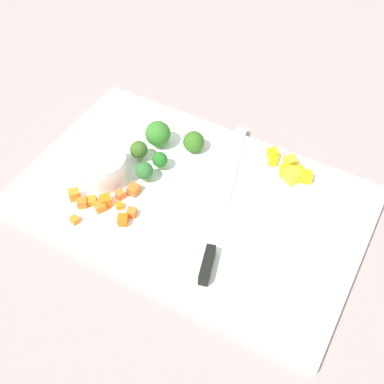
% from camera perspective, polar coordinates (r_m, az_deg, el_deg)
% --- Properties ---
extents(ground_plane, '(4.00, 4.00, 0.00)m').
position_cam_1_polar(ground_plane, '(0.78, 0.00, -1.05)').
color(ground_plane, gray).
extents(cutting_board, '(0.53, 0.33, 0.01)m').
position_cam_1_polar(cutting_board, '(0.78, 0.00, -0.77)').
color(cutting_board, white).
rests_on(cutting_board, ground_plane).
extents(prep_bowl, '(0.07, 0.07, 0.05)m').
position_cam_1_polar(prep_bowl, '(0.79, -9.99, 2.77)').
color(prep_bowl, white).
rests_on(prep_bowl, cutting_board).
extents(chef_knife, '(0.10, 0.32, 0.02)m').
position_cam_1_polar(chef_knife, '(0.74, 3.07, -3.25)').
color(chef_knife, silver).
rests_on(chef_knife, cutting_board).
extents(carrot_dice_0, '(0.02, 0.02, 0.01)m').
position_cam_1_polar(carrot_dice_0, '(0.76, -10.52, -1.67)').
color(carrot_dice_0, orange).
rests_on(carrot_dice_0, cutting_board).
extents(carrot_dice_1, '(0.02, 0.02, 0.02)m').
position_cam_1_polar(carrot_dice_1, '(0.78, -13.36, -0.29)').
color(carrot_dice_1, orange).
rests_on(carrot_dice_1, cutting_board).
extents(carrot_dice_2, '(0.02, 0.02, 0.02)m').
position_cam_1_polar(carrot_dice_2, '(0.77, -9.89, -0.99)').
color(carrot_dice_2, orange).
rests_on(carrot_dice_2, cutting_board).
extents(carrot_dice_3, '(0.02, 0.02, 0.01)m').
position_cam_1_polar(carrot_dice_3, '(0.77, -8.22, -0.33)').
color(carrot_dice_3, orange).
rests_on(carrot_dice_3, cutting_board).
extents(carrot_dice_4, '(0.01, 0.01, 0.01)m').
position_cam_1_polar(carrot_dice_4, '(0.76, -8.32, -1.61)').
color(carrot_dice_4, orange).
rests_on(carrot_dice_4, cutting_board).
extents(carrot_dice_5, '(0.01, 0.01, 0.01)m').
position_cam_1_polar(carrot_dice_5, '(0.76, -13.32, -3.14)').
color(carrot_dice_5, orange).
rests_on(carrot_dice_5, cutting_board).
extents(carrot_dice_6, '(0.02, 0.02, 0.01)m').
position_cam_1_polar(carrot_dice_6, '(0.78, -11.48, -1.00)').
color(carrot_dice_6, orange).
rests_on(carrot_dice_6, cutting_board).
extents(carrot_dice_7, '(0.02, 0.02, 0.01)m').
position_cam_1_polar(carrot_dice_7, '(0.74, -7.97, -3.20)').
color(carrot_dice_7, orange).
rests_on(carrot_dice_7, cutting_board).
extents(carrot_dice_8, '(0.02, 0.02, 0.01)m').
position_cam_1_polar(carrot_dice_8, '(0.75, -6.95, -2.35)').
color(carrot_dice_8, orange).
rests_on(carrot_dice_8, cutting_board).
extents(carrot_dice_9, '(0.02, 0.02, 0.02)m').
position_cam_1_polar(carrot_dice_9, '(0.78, -6.73, 0.27)').
color(carrot_dice_9, orange).
rests_on(carrot_dice_9, cutting_board).
extents(carrot_dice_10, '(0.02, 0.02, 0.01)m').
position_cam_1_polar(carrot_dice_10, '(0.77, -12.51, -1.25)').
color(carrot_dice_10, orange).
rests_on(carrot_dice_10, cutting_board).
extents(pepper_dice_0, '(0.02, 0.02, 0.01)m').
position_cam_1_polar(pepper_dice_0, '(0.81, 10.67, 2.39)').
color(pepper_dice_0, yellow).
rests_on(pepper_dice_0, cutting_board).
extents(pepper_dice_1, '(0.02, 0.02, 0.02)m').
position_cam_1_polar(pepper_dice_1, '(0.81, 12.95, 1.72)').
color(pepper_dice_1, yellow).
rests_on(pepper_dice_1, cutting_board).
extents(pepper_dice_2, '(0.02, 0.02, 0.02)m').
position_cam_1_polar(pepper_dice_2, '(0.83, 9.25, 4.32)').
color(pepper_dice_2, yellow).
rests_on(pepper_dice_2, cutting_board).
extents(pepper_dice_3, '(0.03, 0.03, 0.02)m').
position_cam_1_polar(pepper_dice_3, '(0.83, 11.21, 3.43)').
color(pepper_dice_3, yellow).
rests_on(pepper_dice_3, cutting_board).
extents(pepper_dice_4, '(0.03, 0.03, 0.02)m').
position_cam_1_polar(pepper_dice_4, '(0.80, 11.38, 1.80)').
color(pepper_dice_4, yellow).
rests_on(pepper_dice_4, cutting_board).
extents(pepper_dice_5, '(0.02, 0.02, 0.01)m').
position_cam_1_polar(pepper_dice_5, '(0.82, 12.32, 2.31)').
color(pepper_dice_5, yellow).
rests_on(pepper_dice_5, cutting_board).
extents(pepper_dice_6, '(0.01, 0.02, 0.01)m').
position_cam_1_polar(pepper_dice_6, '(0.83, 9.30, 3.53)').
color(pepper_dice_6, yellow).
rests_on(pepper_dice_6, cutting_board).
extents(broccoli_floret_0, '(0.03, 0.03, 0.04)m').
position_cam_1_polar(broccoli_floret_0, '(0.78, -5.49, 2.41)').
color(broccoli_floret_0, '#91C167').
rests_on(broccoli_floret_0, cutting_board).
extents(broccoli_floret_1, '(0.03, 0.03, 0.04)m').
position_cam_1_polar(broccoli_floret_1, '(0.82, -6.13, 4.81)').
color(broccoli_floret_1, '#8EB769').
rests_on(broccoli_floret_1, cutting_board).
extents(broccoli_floret_2, '(0.04, 0.04, 0.04)m').
position_cam_1_polar(broccoli_floret_2, '(0.83, 0.19, 5.77)').
color(broccoli_floret_2, '#8AB569').
rests_on(broccoli_floret_2, cutting_board).
extents(broccoli_floret_3, '(0.04, 0.04, 0.05)m').
position_cam_1_polar(broccoli_floret_3, '(0.84, -3.94, 6.66)').
color(broccoli_floret_3, '#85C16C').
rests_on(broccoli_floret_3, cutting_board).
extents(broccoli_floret_4, '(0.03, 0.03, 0.03)m').
position_cam_1_polar(broccoli_floret_4, '(0.80, -3.71, 3.69)').
color(broccoli_floret_4, '#89B15E').
rests_on(broccoli_floret_4, cutting_board).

